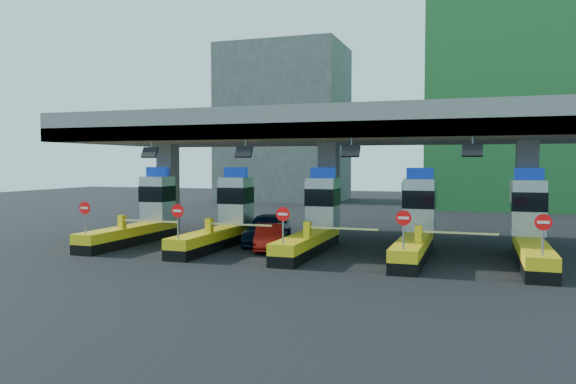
% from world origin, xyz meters
% --- Properties ---
extents(ground, '(120.00, 120.00, 0.00)m').
position_xyz_m(ground, '(0.00, 0.00, 0.00)').
color(ground, black).
rests_on(ground, ground).
extents(toll_canopy, '(28.00, 12.09, 7.00)m').
position_xyz_m(toll_canopy, '(0.00, 2.87, 6.13)').
color(toll_canopy, slate).
rests_on(toll_canopy, ground).
extents(toll_lane_far_left, '(4.43, 8.00, 4.16)m').
position_xyz_m(toll_lane_far_left, '(-10.00, 0.28, 1.40)').
color(toll_lane_far_left, black).
rests_on(toll_lane_far_left, ground).
extents(toll_lane_left, '(4.43, 8.00, 4.16)m').
position_xyz_m(toll_lane_left, '(-5.00, 0.28, 1.40)').
color(toll_lane_left, black).
rests_on(toll_lane_left, ground).
extents(toll_lane_center, '(4.43, 8.00, 4.16)m').
position_xyz_m(toll_lane_center, '(0.00, 0.28, 1.40)').
color(toll_lane_center, black).
rests_on(toll_lane_center, ground).
extents(toll_lane_right, '(4.43, 8.00, 4.16)m').
position_xyz_m(toll_lane_right, '(5.00, 0.28, 1.40)').
color(toll_lane_right, black).
rests_on(toll_lane_right, ground).
extents(toll_lane_far_right, '(4.43, 8.00, 4.16)m').
position_xyz_m(toll_lane_far_right, '(10.00, 0.28, 1.40)').
color(toll_lane_far_right, black).
rests_on(toll_lane_far_right, ground).
extents(bg_building_scaffold, '(18.00, 12.00, 28.00)m').
position_xyz_m(bg_building_scaffold, '(12.00, 32.00, 14.00)').
color(bg_building_scaffold, '#1E5926').
rests_on(bg_building_scaffold, ground).
extents(bg_building_concrete, '(14.00, 10.00, 18.00)m').
position_xyz_m(bg_building_concrete, '(-14.00, 36.00, 9.00)').
color(bg_building_concrete, '#4C4C49').
rests_on(bg_building_concrete, ground).
extents(van, '(2.67, 5.19, 1.69)m').
position_xyz_m(van, '(-2.98, 1.39, 0.84)').
color(van, black).
rests_on(van, ground).
extents(red_car, '(2.52, 4.18, 1.30)m').
position_xyz_m(red_car, '(-2.19, -0.37, 0.65)').
color(red_car, '#9E120C').
rests_on(red_car, ground).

